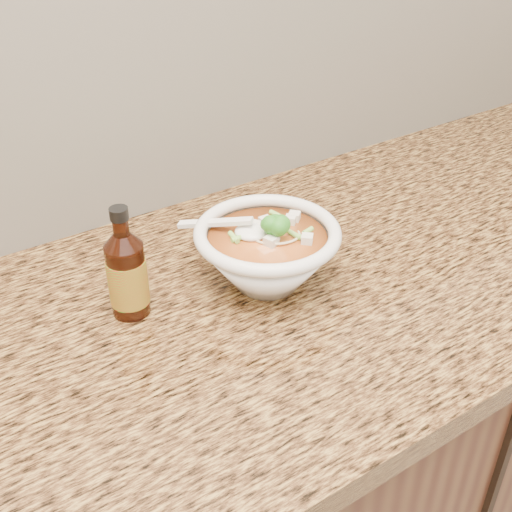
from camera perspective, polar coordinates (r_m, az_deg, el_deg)
counter_slab at (r=0.89m, az=-15.63°, el=-10.01°), size 4.00×0.68×0.04m
soup_bowl at (r=0.95m, az=1.01°, el=0.12°), size 0.22×0.22×0.12m
hot_sauce_bottle at (r=0.90m, az=-11.38°, el=-1.65°), size 0.06×0.06×0.17m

